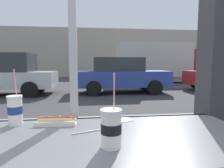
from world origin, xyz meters
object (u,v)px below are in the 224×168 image
object	(u,v)px
soda_cup_left	(15,110)
parked_car_blue	(121,75)
box_truck	(163,61)
soda_cup_right	(111,128)
hotdog_tray_near	(56,121)
pedestrian	(214,76)
parked_car_silver	(3,74)

from	to	relation	value
soda_cup_left	parked_car_blue	size ratio (longest dim) A/B	0.08
box_truck	soda_cup_right	bearing A→B (deg)	-112.45
box_truck	hotdog_tray_near	bearing A→B (deg)	-114.17
soda_cup_left	pedestrian	bearing A→B (deg)	38.18
soda_cup_right	hotdog_tray_near	bearing A→B (deg)	129.64
hotdog_tray_near	box_truck	xyz separation A→B (m)	(5.55, 12.36, 0.58)
hotdog_tray_near	pedestrian	bearing A→B (deg)	41.03
parked_car_silver	box_truck	distance (m)	10.23
box_truck	pedestrian	world-z (taller)	box_truck
soda_cup_right	parked_car_blue	size ratio (longest dim) A/B	0.08
parked_car_silver	pedestrian	distance (m)	8.03
parked_car_silver	pedestrian	xyz separation A→B (m)	(6.01, -5.32, 0.19)
soda_cup_right	parked_car_silver	world-z (taller)	parked_car_silver
parked_car_silver	box_truck	xyz separation A→B (m)	(9.00, 4.82, 0.66)
soda_cup_left	hotdog_tray_near	world-z (taller)	soda_cup_left
parked_car_silver	box_truck	world-z (taller)	box_truck
soda_cup_right	box_truck	bearing A→B (deg)	67.55
box_truck	parked_car_silver	bearing A→B (deg)	-151.84
soda_cup_left	parked_car_silver	xyz separation A→B (m)	(-3.21, 7.52, -0.15)
parked_car_blue	pedestrian	xyz separation A→B (m)	(0.92, -5.32, 0.25)
pedestrian	parked_car_silver	bearing A→B (deg)	138.50
hotdog_tray_near	parked_car_silver	size ratio (longest dim) A/B	0.06
soda_cup_left	box_truck	xyz separation A→B (m)	(5.79, 12.33, 0.51)
soda_cup_left	hotdog_tray_near	bearing A→B (deg)	-6.21
parked_car_silver	hotdog_tray_near	bearing A→B (deg)	-65.42
box_truck	pedestrian	distance (m)	10.58
parked_car_blue	soda_cup_left	bearing A→B (deg)	-104.06
parked_car_silver	parked_car_blue	xyz separation A→B (m)	(5.10, -0.00, -0.06)
box_truck	pedestrian	size ratio (longest dim) A/B	4.21
parked_car_blue	pedestrian	bearing A→B (deg)	-80.24
soda_cup_left	parked_car_silver	bearing A→B (deg)	113.13
soda_cup_right	soda_cup_left	bearing A→B (deg)	144.51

